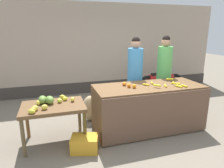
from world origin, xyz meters
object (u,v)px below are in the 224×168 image
(produce_sack, at_px, (90,108))
(produce_crate, at_px, (85,144))
(parked_motorcycle, at_px, (161,82))
(vendor_woman_green_shirt, at_px, (164,75))
(vendor_woman_blue_shirt, at_px, (135,77))

(produce_sack, bearing_deg, produce_crate, -106.24)
(parked_motorcycle, relative_size, produce_crate, 3.64)
(produce_crate, relative_size, produce_sack, 0.76)
(vendor_woman_green_shirt, bearing_deg, vendor_woman_blue_shirt, 179.65)
(parked_motorcycle, xyz_separation_m, produce_sack, (-2.46, -1.19, -0.11))
(parked_motorcycle, bearing_deg, produce_sack, -154.08)
(vendor_woman_green_shirt, bearing_deg, produce_crate, -152.28)
(parked_motorcycle, height_order, produce_crate, parked_motorcycle)
(vendor_woman_blue_shirt, relative_size, parked_motorcycle, 1.15)
(vendor_woman_blue_shirt, bearing_deg, vendor_woman_green_shirt, -0.35)
(vendor_woman_blue_shirt, height_order, produce_crate, vendor_woman_blue_shirt)
(vendor_woman_blue_shirt, height_order, parked_motorcycle, vendor_woman_blue_shirt)
(parked_motorcycle, height_order, produce_sack, parked_motorcycle)
(produce_crate, distance_m, produce_sack, 1.19)
(vendor_woman_blue_shirt, relative_size, vendor_woman_green_shirt, 0.99)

